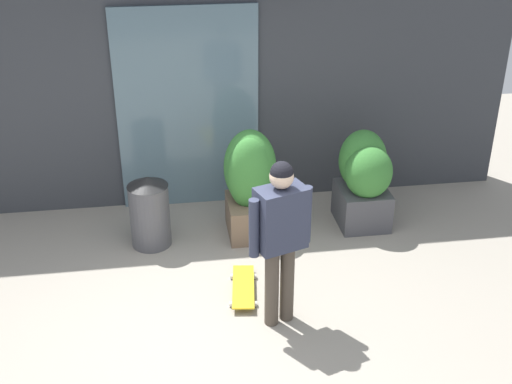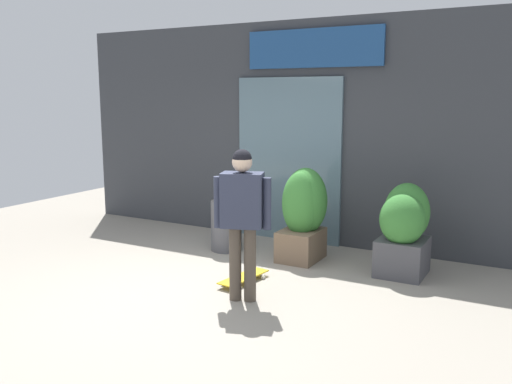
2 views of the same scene
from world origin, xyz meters
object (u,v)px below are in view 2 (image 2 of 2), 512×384
Objects in this scene: skateboarder at (242,210)px; skateboard at (244,277)px; planter_box_left at (404,228)px; planter_box_right at (304,209)px; trash_bin at (226,221)px.

skateboarder reaches higher than skateboard.
skateboard is (-0.27, 0.49, -0.93)m from skateboarder.
planter_box_right is at bearing -179.78° from planter_box_left.
skateboarder is 1.32× the size of planter_box_right.
skateboarder is 2.03m from trash_bin.
planter_box_left is 0.91× the size of planter_box_right.
skateboard is at bearing 10.02° from skateboarder.
planter_box_right is at bearing -3.94° from skateboard.
planter_box_left is 1.35× the size of trash_bin.
skateboarder is at bearing -89.02° from planter_box_right.
skateboarder reaches higher than planter_box_left.
planter_box_left is at bearing 0.22° from planter_box_right.
planter_box_right is 1.48× the size of trash_bin.
trash_bin is (-0.90, 1.07, 0.36)m from skateboard.
skateboard is 0.67× the size of planter_box_left.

